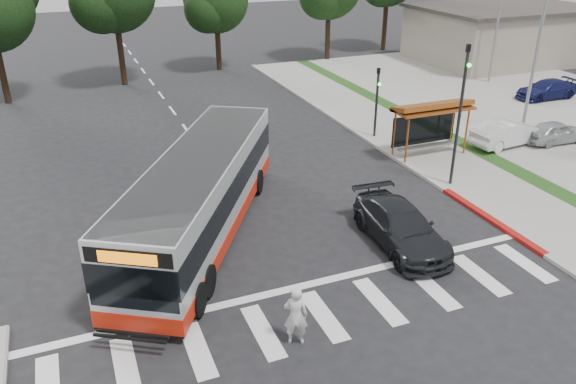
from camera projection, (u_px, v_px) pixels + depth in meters
ground at (268, 240)px, 21.60m from camera, size 140.00×140.00×0.00m
sidewalk_east at (400, 136)px, 32.00m from camera, size 4.00×40.00×0.12m
curb_east at (369, 141)px, 31.32m from camera, size 0.30×40.00×0.15m
curb_east_red at (491, 219)px, 22.96m from camera, size 0.32×6.00×0.15m
parking_lot at (537, 104)px, 37.76m from camera, size 18.00×36.00×0.10m
commercial_building at (501, 35)px, 49.24m from camera, size 14.00×10.00×4.40m
building_roof_cap at (505, 8)px, 48.23m from camera, size 14.60×10.60×0.30m
crosswalk_ladder at (323, 316)px, 17.42m from camera, size 18.00×2.60×0.01m
bus_shelter at (431, 112)px, 28.53m from camera, size 4.20×1.60×2.86m
traffic_signal_ne_tall at (461, 105)px, 24.44m from camera, size 0.18×0.37×6.50m
traffic_signal_ne_short at (377, 96)px, 30.90m from camera, size 0.18×0.37×4.00m
lot_light_front at (541, 29)px, 30.19m from camera, size 1.90×0.35×9.01m
lot_light_mid at (501, 2)px, 40.59m from camera, size 1.90×0.35×9.01m
transit_bus at (201, 197)px, 21.28m from camera, size 8.95×12.28×3.28m
pedestrian at (296, 316)px, 15.91m from camera, size 0.82×0.69×1.91m
dark_sedan at (401, 227)px, 21.03m from camera, size 2.44×5.30×1.50m
parked_car_0 at (556, 132)px, 30.75m from camera, size 3.68×1.63×1.23m
parked_car_1 at (507, 133)px, 30.33m from camera, size 4.39×1.90×1.41m
parked_car_3 at (547, 89)px, 38.63m from camera, size 4.42×1.88×1.27m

